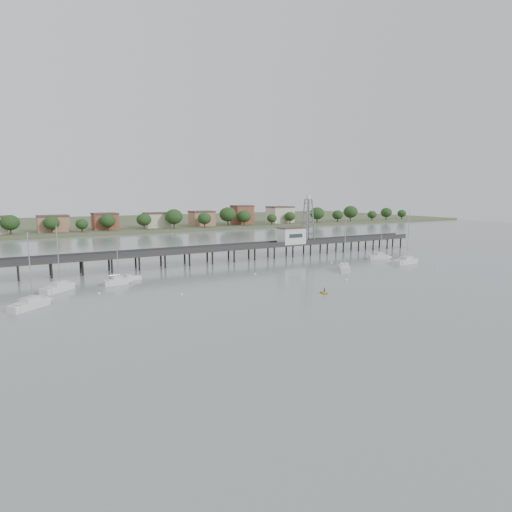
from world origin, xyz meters
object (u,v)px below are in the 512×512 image
Objects in this scene: sailboat_c at (344,267)px; yellow_dinghy at (324,294)px; lattice_tower at (308,221)px; sailboat_e at (383,257)px; sailboat_b at (120,281)px; pier at (221,249)px; white_tender at (132,278)px; sailboat_d at (410,261)px; sailboat_a at (37,303)px; sailboat_f at (64,287)px.

yellow_dinghy is at bearing 168.90° from sailboat_c.
lattice_tower is 1.34× the size of sailboat_e.
sailboat_b is (-55.46, 10.64, 0.03)m from sailboat_c.
pier is 32.29m from white_tender.
sailboat_c is at bearing -140.43° from sailboat_e.
yellow_dinghy is (1.24, -46.67, -3.79)m from pier.
sailboat_d is at bearing -60.95° from lattice_tower.
sailboat_a is 3.51× the size of white_tender.
lattice_tower is 1.56× the size of sailboat_b.
sailboat_f reaches higher than pier.
pier is 9.68× the size of lattice_tower.
sailboat_e is 75.23m from white_tender.
sailboat_b is at bearing 163.89° from sailboat_d.
lattice_tower is 78.07m from sailboat_f.
lattice_tower is at bearing 6.89° from sailboat_b.
sailboat_d is (24.29, -0.58, -0.01)m from sailboat_c.
white_tender is 44.95m from yellow_dinghy.
sailboat_a is at bearing -155.04° from sailboat_e.
yellow_dinghy is (50.86, -17.75, -0.64)m from sailboat_a.
sailboat_b reaches higher than pier.
lattice_tower is 3.85× the size of white_tender.
sailboat_e is 2.88× the size of white_tender.
sailboat_a is at bearing 128.79° from sailboat_c.
sailboat_d is 77.81m from white_tender.
pier is 10.34× the size of sailboat_c.
white_tender is at bearing 112.59° from sailboat_c.
sailboat_d is (47.25, -28.35, -3.17)m from pier.
sailboat_f is (-44.05, -16.69, -3.16)m from pier.
pier is 49.86m from sailboat_e.
sailboat_a is 0.99× the size of sailboat_f.
sailboat_d is 1.15× the size of sailboat_a.
yellow_dinghy is at bearing -122.96° from lattice_tower.
sailboat_d reaches higher than yellow_dinghy.
white_tender is at bearing 134.25° from yellow_dinghy.
sailboat_b is 11.56m from sailboat_f.
yellow_dinghy is (-21.72, -18.89, -0.64)m from sailboat_c.
lattice_tower is 1.10× the size of sailboat_a.
sailboat_c is 56.48m from sailboat_b.
white_tender is (20.49, 15.39, -0.18)m from sailboat_a.
pier is 32.34m from lattice_tower.
lattice_tower is at bearing -22.28° from sailboat_a.
sailboat_f is at bearing 169.72° from sailboat_b.
yellow_dinghy is at bearing -61.14° from sailboat_a.
sailboat_a reaches higher than yellow_dinghy.
sailboat_c is 1.03× the size of sailboat_a.
sailboat_c is 24.44m from sailboat_e.
sailboat_b is 20.78m from sailboat_a.
yellow_dinghy is at bearing -56.82° from white_tender.
lattice_tower is 56.71m from yellow_dinghy.
sailboat_d is 1.41× the size of sailboat_e.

